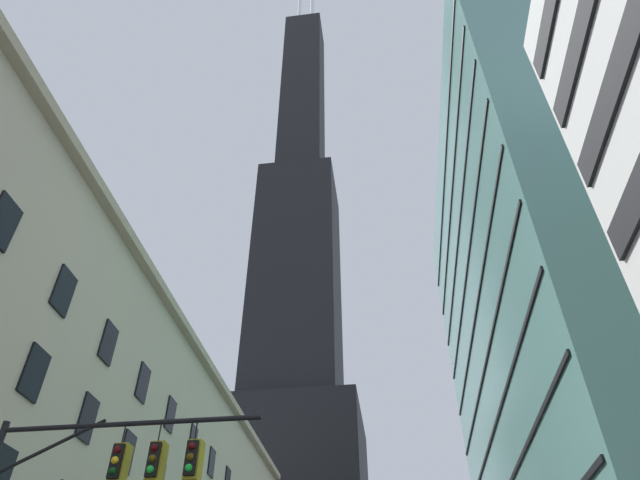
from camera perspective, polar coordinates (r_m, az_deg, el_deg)
The scene contains 2 objects.
dark_skyscraper at distance 109.28m, azimuth -2.56°, elevation -9.54°, with size 24.22×24.22×195.33m.
glass_office_midrise at distance 46.34m, azimuth 27.73°, elevation -8.59°, with size 18.97×36.95×44.70m.
Camera 1 is at (3.95, -11.87, 1.76)m, focal length 30.97 mm.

